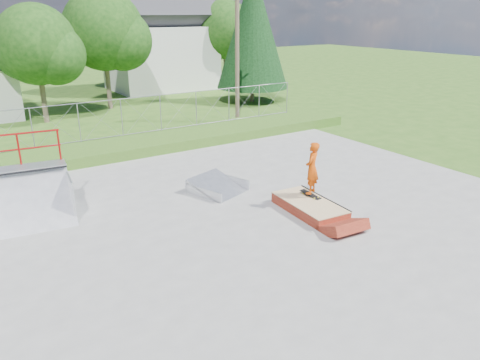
% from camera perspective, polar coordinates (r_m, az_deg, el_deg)
% --- Properties ---
extents(ground, '(120.00, 120.00, 0.00)m').
position_cam_1_polar(ground, '(14.46, 0.40, -5.32)').
color(ground, '#305919').
rests_on(ground, ground).
extents(concrete_pad, '(20.00, 16.00, 0.04)m').
position_cam_1_polar(concrete_pad, '(14.46, 0.40, -5.25)').
color(concrete_pad, gray).
rests_on(concrete_pad, ground).
extents(grass_berm, '(24.00, 3.00, 0.50)m').
position_cam_1_polar(grass_berm, '(22.45, -13.12, 4.09)').
color(grass_berm, '#305919').
rests_on(grass_berm, ground).
extents(grind_box, '(1.46, 2.71, 0.39)m').
position_cam_1_polar(grind_box, '(15.31, 8.45, -3.27)').
color(grind_box, maroon).
rests_on(grind_box, concrete_pad).
extents(quarter_pipe, '(2.83, 2.49, 2.59)m').
position_cam_1_polar(quarter_pipe, '(15.51, -24.80, -0.30)').
color(quarter_pipe, '#ACAFB5').
rests_on(quarter_pipe, concrete_pad).
extents(flat_bank_ramp, '(2.11, 2.17, 0.50)m').
position_cam_1_polar(flat_bank_ramp, '(16.81, -2.66, -0.72)').
color(flat_bank_ramp, '#ACAFB5').
rests_on(flat_bank_ramp, concrete_pad).
extents(skateboard, '(0.32, 0.82, 0.13)m').
position_cam_1_polar(skateboard, '(15.66, 8.59, -1.80)').
color(skateboard, black).
rests_on(skateboard, grind_box).
extents(skater, '(0.75, 0.68, 1.72)m').
position_cam_1_polar(skater, '(15.37, 8.76, 1.19)').
color(skater, '#C64308').
rests_on(skater, grind_box).
extents(chain_link_fence, '(20.00, 0.06, 1.80)m').
position_cam_1_polar(chain_link_fence, '(23.10, -14.23, 7.39)').
color(chain_link_fence, gray).
rests_on(chain_link_fence, grass_berm).
extents(gable_house, '(8.40, 6.08, 8.94)m').
position_cam_1_polar(gable_house, '(40.39, -9.72, 16.32)').
color(gable_house, silver).
rests_on(gable_house, ground).
extents(utility_pole, '(0.24, 0.24, 8.00)m').
position_cam_1_polar(utility_pole, '(27.32, -0.35, 15.35)').
color(utility_pole, brown).
rests_on(utility_pole, ground).
extents(tree_left_near, '(4.76, 4.48, 6.65)m').
position_cam_1_polar(tree_left_near, '(29.33, -23.02, 14.62)').
color(tree_left_near, brown).
rests_on(tree_left_near, ground).
extents(tree_center, '(5.44, 5.12, 7.60)m').
position_cam_1_polar(tree_center, '(32.34, -15.70, 16.86)').
color(tree_center, brown).
rests_on(tree_center, ground).
extents(tree_right_far, '(5.10, 4.80, 7.12)m').
position_cam_1_polar(tree_right_far, '(40.88, -1.38, 17.61)').
color(tree_right_far, brown).
rests_on(tree_right_far, ground).
extents(tree_back_mid, '(4.08, 3.84, 5.70)m').
position_cam_1_polar(tree_back_mid, '(40.80, -15.85, 15.62)').
color(tree_back_mid, brown).
rests_on(tree_back_mid, ground).
extents(conifer_tree, '(5.04, 5.04, 9.10)m').
position_cam_1_polar(conifer_tree, '(33.91, 1.57, 18.00)').
color(conifer_tree, brown).
rests_on(conifer_tree, ground).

